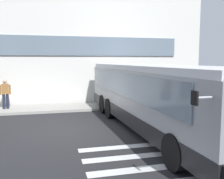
% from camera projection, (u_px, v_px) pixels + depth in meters
% --- Properties ---
extents(ground_plane, '(80.00, 90.00, 0.02)m').
position_uv_depth(ground_plane, '(76.00, 131.00, 10.49)').
color(ground_plane, '#232326').
rests_on(ground_plane, ground).
extents(bay_paint_stripes, '(4.40, 3.96, 0.01)m').
position_uv_depth(bay_paint_stripes, '(166.00, 166.00, 6.93)').
color(bay_paint_stripes, silver).
rests_on(bay_paint_stripes, ground).
extents(terminal_building, '(20.75, 13.80, 8.54)m').
position_uv_depth(terminal_building, '(52.00, 44.00, 21.00)').
color(terminal_building, silver).
rests_on(terminal_building, ground).
extents(boarding_curb, '(22.95, 2.00, 0.15)m').
position_uv_depth(boarding_curb, '(68.00, 108.00, 15.11)').
color(boarding_curb, '#9E9B93').
rests_on(boarding_curb, ground).
extents(bus_main_foreground, '(3.02, 11.97, 2.70)m').
position_uv_depth(bus_main_foreground, '(153.00, 98.00, 10.55)').
color(bus_main_foreground, gray).
rests_on(bus_main_foreground, ground).
extents(passenger_by_doorway, '(0.58, 0.29, 1.68)m').
position_uv_depth(passenger_by_doorway, '(5.00, 93.00, 14.35)').
color(passenger_by_doorway, '#1E2338').
rests_on(passenger_by_doorway, boarding_curb).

